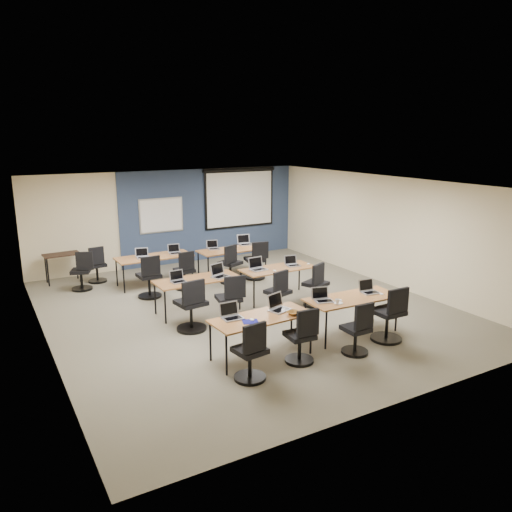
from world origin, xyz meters
TOP-DOWN VIEW (x-y plane):
  - floor at (0.00, 0.00)m, footprint 8.00×9.00m
  - ceiling at (0.00, 0.00)m, footprint 8.00×9.00m
  - wall_back at (0.00, 4.50)m, footprint 8.00×0.04m
  - wall_front at (0.00, -4.50)m, footprint 8.00×0.04m
  - wall_left at (-4.00, 0.00)m, footprint 0.04×9.00m
  - wall_right at (4.00, 0.00)m, footprint 0.04×9.00m
  - blue_accent_panel at (1.25, 4.47)m, footprint 5.50×0.04m
  - whiteboard at (-0.30, 4.43)m, footprint 1.28×0.03m
  - projector_screen at (2.20, 4.41)m, footprint 2.40×0.10m
  - training_table_front_left at (-0.91, -2.25)m, footprint 1.73×0.72m
  - training_table_front_right at (1.08, -2.22)m, footprint 1.80×0.75m
  - training_table_mid_left at (-0.97, 0.33)m, footprint 1.79×0.75m
  - training_table_mid_right at (0.98, 0.24)m, footprint 1.71×0.71m
  - training_table_back_left at (-1.12, 2.70)m, footprint 1.86×0.78m
  - training_table_back_right at (0.93, 2.44)m, footprint 1.81×0.75m
  - laptop_0 at (-1.38, -2.06)m, footprint 0.33×0.28m
  - mouse_0 at (-1.14, -2.33)m, footprint 0.09×0.12m
  - task_chair_0 at (-1.47, -2.90)m, footprint 0.50×0.50m
  - laptop_1 at (-0.49, -2.10)m, footprint 0.36×0.31m
  - mouse_1 at (-0.40, -2.30)m, footprint 0.09×0.11m
  - task_chair_1 at (-0.45, -2.77)m, footprint 0.49×0.49m
  - laptop_2 at (0.46, -2.11)m, footprint 0.32×0.27m
  - mouse_2 at (0.75, -2.27)m, footprint 0.08×0.10m
  - task_chair_2 at (0.57, -2.97)m, footprint 0.47×0.47m
  - laptop_3 at (1.53, -2.16)m, footprint 0.32×0.28m
  - mouse_3 at (1.66, -2.37)m, footprint 0.06×0.10m
  - task_chair_3 at (1.45, -2.81)m, footprint 0.57×0.57m
  - laptop_4 at (-1.40, 0.33)m, footprint 0.30×0.26m
  - mouse_4 at (-1.13, 0.04)m, footprint 0.08×0.11m
  - task_chair_4 at (-1.48, -0.59)m, footprint 0.58×0.58m
  - laptop_5 at (-0.49, 0.27)m, footprint 0.36×0.31m
  - mouse_5 at (-0.28, 0.06)m, footprint 0.09×0.12m
  - task_chair_5 at (-0.66, -0.59)m, footprint 0.53×0.53m
  - laptop_6 at (0.50, 0.34)m, footprint 0.36×0.31m
  - mouse_6 at (0.75, 0.02)m, footprint 0.09×0.12m
  - task_chair_6 at (0.43, -0.65)m, footprint 0.51×0.50m
  - laptop_7 at (1.37, 0.25)m, footprint 0.30×0.26m
  - mouse_7 at (1.76, 0.16)m, footprint 0.06×0.10m
  - task_chair_7 at (1.42, -0.62)m, footprint 0.55×0.52m
  - laptop_8 at (-1.41, 2.69)m, footprint 0.31×0.26m
  - mouse_8 at (-1.32, 2.55)m, footprint 0.07×0.10m
  - task_chair_8 at (-1.56, 1.75)m, footprint 0.54×0.54m
  - laptop_9 at (-0.56, 2.73)m, footprint 0.30×0.26m
  - mouse_9 at (-0.31, 2.53)m, footprint 0.08×0.11m
  - task_chair_9 at (-0.61, 1.94)m, footprint 0.48×0.48m
  - laptop_10 at (0.50, 2.70)m, footprint 0.30×0.25m
  - mouse_10 at (0.83, 2.55)m, footprint 0.08×0.10m
  - task_chair_10 at (0.58, 1.86)m, footprint 0.57×0.54m
  - laptop_11 at (1.49, 2.77)m, footprint 0.36×0.30m
  - mouse_11 at (1.65, 2.43)m, footprint 0.07×0.10m
  - task_chair_11 at (1.33, 1.87)m, footprint 0.53×0.53m
  - blue_mousepad at (-1.19, -2.37)m, footprint 0.31×0.28m
  - snack_bowl at (-0.40, -2.43)m, footprint 0.22×0.22m
  - snack_plate at (0.63, -2.36)m, footprint 0.18×0.18m
  - coffee_cup at (0.59, -2.38)m, footprint 0.09×0.09m
  - utility_table at (-3.10, 4.03)m, footprint 0.87×0.49m
  - spare_chair_a at (-2.34, 3.59)m, footprint 0.46×0.46m
  - spare_chair_b at (-2.79, 3.11)m, footprint 0.52×0.49m

SIDE VIEW (x-z plane):
  - floor at x=0.00m, z-range -0.01..0.01m
  - spare_chair_a at x=-2.34m, z-range -0.09..0.86m
  - task_chair_2 at x=0.57m, z-range -0.09..0.87m
  - task_chair_9 at x=-0.61m, z-range -0.09..0.88m
  - task_chair_1 at x=-0.45m, z-range -0.09..0.88m
  - spare_chair_b at x=-2.79m, z-range -0.09..0.89m
  - task_chair_6 at x=0.43m, z-range -0.09..0.90m
  - task_chair_0 at x=-1.47m, z-range -0.09..0.90m
  - task_chair_7 at x=1.42m, z-range -0.09..0.91m
  - task_chair_5 at x=-0.66m, z-range -0.09..0.92m
  - task_chair_11 at x=1.33m, z-range -0.09..0.93m
  - task_chair_10 at x=0.58m, z-range -0.09..0.93m
  - task_chair_8 at x=-1.56m, z-range -0.09..0.93m
  - task_chair_3 at x=1.45m, z-range -0.09..0.96m
  - task_chair_4 at x=-1.48m, z-range -0.09..0.97m
  - utility_table at x=-3.10m, z-range 0.27..1.02m
  - training_table_mid_right at x=0.98m, z-range 0.32..1.05m
  - training_table_front_left at x=-0.91m, z-range 0.32..1.05m
  - training_table_mid_left at x=-0.97m, z-range 0.32..1.05m
  - training_table_front_right at x=1.08m, z-range 0.32..1.05m
  - training_table_back_right at x=0.93m, z-range 0.32..1.05m
  - training_table_back_left at x=-1.12m, z-range 0.32..1.05m
  - blue_mousepad at x=-1.19m, z-range 0.73..0.74m
  - snack_plate at x=0.63m, z-range 0.73..0.74m
  - mouse_2 at x=0.75m, z-range 0.73..0.76m
  - mouse_8 at x=-1.32m, z-range 0.73..0.76m
  - mouse_10 at x=0.83m, z-range 0.73..0.76m
  - mouse_11 at x=1.65m, z-range 0.73..0.76m
  - mouse_7 at x=1.76m, z-range 0.73..0.76m
  - mouse_3 at x=1.66m, z-range 0.73..0.76m
  - mouse_9 at x=-0.31m, z-range 0.72..0.76m
  - mouse_4 at x=-1.13m, z-range 0.72..0.76m
  - mouse_1 at x=-0.40m, z-range 0.72..0.76m
  - mouse_5 at x=-0.28m, z-range 0.72..0.76m
  - mouse_6 at x=0.75m, z-range 0.72..0.76m
  - mouse_0 at x=-1.14m, z-range 0.72..0.76m
  - snack_bowl at x=-0.40m, z-range 0.73..0.78m
  - coffee_cup at x=0.59m, z-range 0.74..0.81m
  - laptop_10 at x=0.50m, z-range 0.67..0.90m
  - laptop_7 at x=1.37m, z-range 0.67..0.90m
  - laptop_4 at x=-1.40m, z-range 0.67..0.90m
  - laptop_9 at x=-0.56m, z-range 0.67..0.91m
  - laptop_8 at x=-1.41m, z-range 0.67..0.91m
  - laptop_2 at x=0.46m, z-range 0.67..0.91m
  - laptop_3 at x=1.53m, z-range 0.67..0.92m
  - laptop_0 at x=-1.38m, z-range 0.67..0.92m
  - laptop_11 at x=1.49m, z-range 0.66..0.93m
  - laptop_1 at x=-0.49m, z-range 0.66..0.93m
  - laptop_6 at x=0.50m, z-range 0.66..0.93m
  - laptop_5 at x=-0.49m, z-range 0.66..0.93m
  - wall_back at x=0.00m, z-range 0.00..2.70m
  - wall_front at x=0.00m, z-range 0.00..2.70m
  - wall_left at x=-4.00m, z-range 0.00..2.70m
  - wall_right at x=4.00m, z-range 0.00..2.70m
  - blue_accent_panel at x=1.25m, z-range 0.00..2.70m
  - whiteboard at x=-0.30m, z-range 0.96..1.94m
  - projector_screen at x=2.20m, z-range 0.98..2.80m
  - ceiling at x=0.00m, z-range 2.69..2.71m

